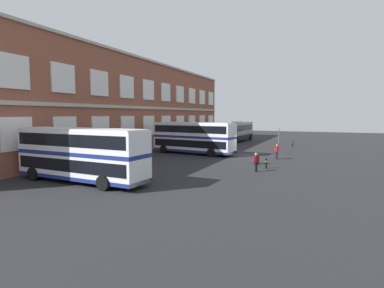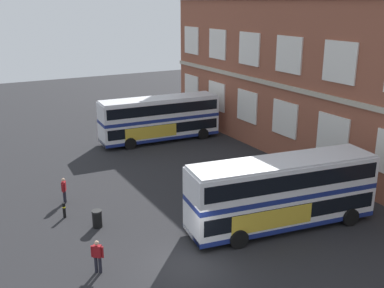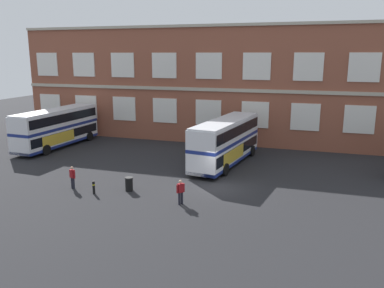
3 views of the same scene
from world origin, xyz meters
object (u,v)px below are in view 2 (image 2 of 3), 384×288
Objects in this scene: waiting_passenger at (64,189)px; station_litter_bin at (97,219)px; double_decker_near at (160,118)px; double_decker_middle at (282,192)px; safety_bollard_west at (64,210)px; second_passenger at (97,255)px.

waiting_passenger is 4.31m from station_litter_bin.
double_decker_near is 17.22m from station_litter_bin.
double_decker_middle reaches higher than safety_bollard_west.
safety_bollard_west is (-2.11, -1.36, -0.03)m from station_litter_bin.
second_passenger is 6.61m from safety_bollard_west.
double_decker_middle reaches higher than waiting_passenger.
double_decker_near is 21.65m from second_passenger.
second_passenger reaches higher than station_litter_bin.
second_passenger is 1.79× the size of safety_bollard_west.
second_passenger reaches higher than safety_bollard_west.
waiting_passenger is 8.71m from second_passenger.
waiting_passenger reaches higher than safety_bollard_west.
waiting_passenger is at bearing -132.61° from double_decker_middle.
second_passenger is 1.65× the size of station_litter_bin.
waiting_passenger is at bearing -49.76° from double_decker_near.
waiting_passenger is at bearing 165.57° from safety_bollard_west.
waiting_passenger reaches higher than station_litter_bin.
double_decker_near is at bearing 142.86° from station_litter_bin.
double_decker_middle is at bearing 86.95° from second_passenger.
safety_bollard_west is at bearing -45.39° from double_decker_near.
safety_bollard_west is (-7.16, -10.61, -1.66)m from double_decker_middle.
second_passenger is at bearing -17.05° from station_litter_bin.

